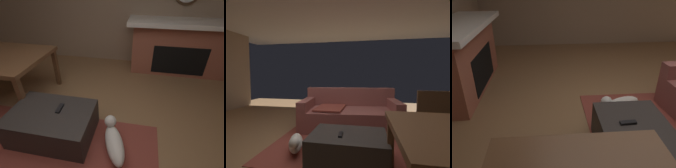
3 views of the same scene
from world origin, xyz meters
The scene contains 5 objects.
floor centered at (0.00, 0.00, 0.00)m, with size 8.74×8.74×0.00m, color olive.
fireplace centered at (-1.23, -2.33, 0.54)m, with size 2.08×0.76×1.06m.
ottoman_coffee_table centered at (0.50, -0.20, 0.19)m, with size 0.99×0.67×0.39m, color #2D2826.
tv_remote centered at (0.40, -0.27, 0.40)m, with size 0.05×0.16×0.02m, color black.
small_dog centered at (-0.29, -0.12, 0.16)m, with size 0.38×0.59×0.28m.
Camera 3 is at (2.05, -1.02, 1.67)m, focal length 34.87 mm.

